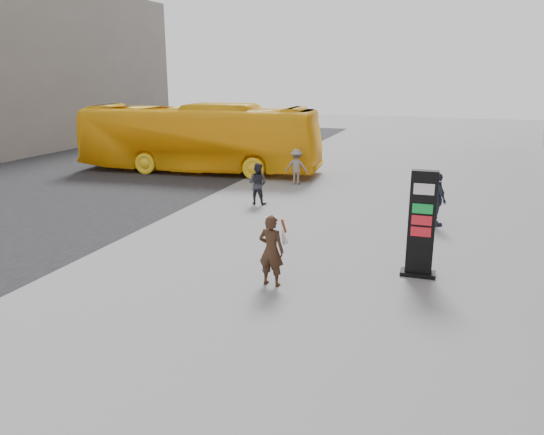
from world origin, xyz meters
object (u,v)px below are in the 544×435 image
(bus, at_px, (199,138))
(pedestrian_b, at_px, (297,167))
(pedestrian_c, at_px, (437,200))
(woman, at_px, (271,250))
(info_pylon, at_px, (422,224))
(pedestrian_a, at_px, (258,184))

(bus, xyz_separation_m, pedestrian_b, (5.34, -1.33, -0.87))
(bus, relative_size, pedestrian_c, 6.96)
(woman, bearing_deg, info_pylon, -146.23)
(pedestrian_b, relative_size, pedestrian_c, 0.91)
(pedestrian_a, bearing_deg, pedestrian_b, -90.67)
(info_pylon, bearing_deg, bus, 135.50)
(info_pylon, relative_size, pedestrian_b, 1.67)
(bus, xyz_separation_m, pedestrian_a, (5.02, -5.28, -0.88))
(info_pylon, distance_m, pedestrian_b, 11.09)
(pedestrian_b, bearing_deg, pedestrian_c, 137.38)
(woman, bearing_deg, pedestrian_b, -70.89)
(bus, bearing_deg, info_pylon, -138.85)
(pedestrian_a, bearing_deg, info_pylon, 142.38)
(woman, relative_size, pedestrian_c, 0.98)
(pedestrian_a, height_order, pedestrian_b, pedestrian_b)
(woman, distance_m, pedestrian_b, 11.43)
(bus, distance_m, pedestrian_a, 7.34)
(bus, height_order, pedestrian_b, bus)
(pedestrian_a, relative_size, pedestrian_c, 0.90)
(bus, bearing_deg, pedestrian_c, -123.34)
(info_pylon, height_order, pedestrian_c, info_pylon)
(pedestrian_a, bearing_deg, pedestrian_c, 176.36)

